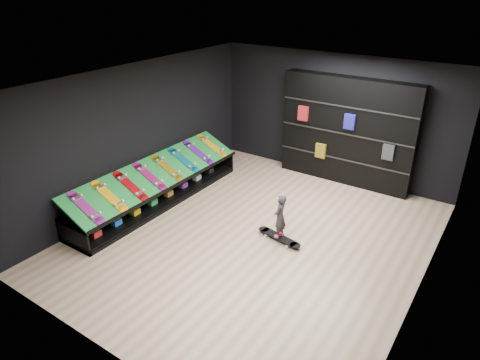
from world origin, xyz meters
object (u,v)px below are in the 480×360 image
Objects in this scene: back_shelving at (347,132)px; child at (280,225)px; display_rack at (158,191)px; floor_skateboard at (279,238)px.

back_shelving is 6.01× the size of child.
child is at bearing 2.41° from display_rack.
back_shelving is (2.98, 3.32, 1.02)m from display_rack.
back_shelving is 3.32m from child.
display_rack is 3.01m from floor_skateboard.
back_shelving reaches higher than child.
display_rack is 1.42× the size of back_shelving.
display_rack is at bearing -166.55° from floor_skateboard.
floor_skateboard is (3.00, 0.13, -0.20)m from display_rack.
back_shelving is 3.24× the size of floor_skateboard.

